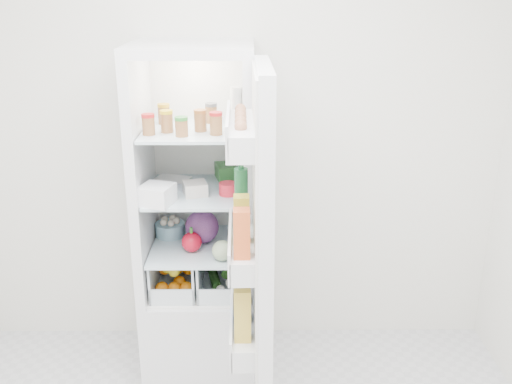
{
  "coord_description": "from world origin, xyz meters",
  "views": [
    {
      "loc": [
        0.09,
        -1.59,
        2.06
      ],
      "look_at": [
        0.11,
        0.95,
        1.13
      ],
      "focal_mm": 40.0,
      "sensor_mm": 36.0,
      "label": 1
    }
  ],
  "objects_px": {
    "refrigerator": "(200,253)",
    "fridge_door": "(256,228)",
    "mushroom_bowl": "(170,229)",
    "red_cabbage": "(202,227)"
  },
  "relations": [
    {
      "from": "refrigerator",
      "to": "fridge_door",
      "type": "bearing_deg",
      "value": -64.26
    },
    {
      "from": "mushroom_bowl",
      "to": "red_cabbage",
      "type": "bearing_deg",
      "value": -24.66
    },
    {
      "from": "refrigerator",
      "to": "mushroom_bowl",
      "type": "relative_size",
      "value": 11.21
    },
    {
      "from": "mushroom_bowl",
      "to": "fridge_door",
      "type": "bearing_deg",
      "value": -55.77
    },
    {
      "from": "red_cabbage",
      "to": "fridge_door",
      "type": "distance_m",
      "value": 0.72
    },
    {
      "from": "refrigerator",
      "to": "red_cabbage",
      "type": "height_order",
      "value": "refrigerator"
    },
    {
      "from": "red_cabbage",
      "to": "fridge_door",
      "type": "xyz_separation_m",
      "value": [
        0.29,
        -0.61,
        0.26
      ]
    },
    {
      "from": "red_cabbage",
      "to": "mushroom_bowl",
      "type": "relative_size",
      "value": 1.12
    },
    {
      "from": "refrigerator",
      "to": "red_cabbage",
      "type": "relative_size",
      "value": 10.04
    },
    {
      "from": "mushroom_bowl",
      "to": "fridge_door",
      "type": "relative_size",
      "value": 0.12
    }
  ]
}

